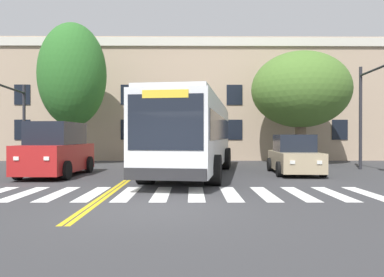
% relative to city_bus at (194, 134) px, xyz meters
% --- Properties ---
extents(ground_plane, '(120.00, 120.00, 0.00)m').
position_rel_city_bus_xyz_m(ground_plane, '(-1.13, -8.16, -1.82)').
color(ground_plane, '#38383A').
extents(crosswalk, '(12.79, 3.00, 0.01)m').
position_rel_city_bus_xyz_m(crosswalk, '(-1.04, -5.82, -1.82)').
color(crosswalk, white).
rests_on(crosswalk, ground).
extents(lane_line_yellow_inner, '(0.12, 36.00, 0.01)m').
position_rel_city_bus_xyz_m(lane_line_yellow_inner, '(-2.71, 8.18, -1.82)').
color(lane_line_yellow_inner, gold).
rests_on(lane_line_yellow_inner, ground).
extents(lane_line_yellow_outer, '(0.12, 36.00, 0.01)m').
position_rel_city_bus_xyz_m(lane_line_yellow_outer, '(-2.55, 8.18, -1.82)').
color(lane_line_yellow_outer, gold).
rests_on(lane_line_yellow_outer, ground).
extents(city_bus, '(4.33, 12.34, 3.35)m').
position_rel_city_bus_xyz_m(city_bus, '(0.00, 0.00, 0.00)').
color(city_bus, white).
rests_on(city_bus, ground).
extents(car_red_near_lane, '(2.26, 4.92, 2.32)m').
position_rel_city_bus_xyz_m(car_red_near_lane, '(-5.95, -0.72, -0.73)').
color(car_red_near_lane, '#AD1E1E').
rests_on(car_red_near_lane, ground).
extents(car_tan_far_lane, '(2.24, 4.38, 1.79)m').
position_rel_city_bus_xyz_m(car_tan_far_lane, '(4.57, 0.04, -1.01)').
color(car_tan_far_lane, tan).
rests_on(car_tan_far_lane, ground).
extents(car_black_behind_bus, '(2.27, 3.82, 1.82)m').
position_rel_city_bus_xyz_m(car_black_behind_bus, '(1.45, 10.76, -0.98)').
color(car_black_behind_bus, black).
rests_on(car_black_behind_bus, ground).
extents(traffic_light_near_corner, '(0.48, 3.79, 5.31)m').
position_rel_city_bus_xyz_m(traffic_light_near_corner, '(8.56, 0.78, 1.76)').
color(traffic_light_near_corner, '#28282D').
rests_on(traffic_light_near_corner, ground).
extents(traffic_light_far_corner, '(0.67, 4.15, 4.56)m').
position_rel_city_bus_xyz_m(traffic_light_far_corner, '(-9.12, 1.87, 1.25)').
color(traffic_light_far_corner, '#28282D').
rests_on(traffic_light_far_corner, ground).
extents(street_tree_curbside_large, '(6.93, 6.56, 6.86)m').
position_rel_city_bus_xyz_m(street_tree_curbside_large, '(6.56, 5.71, 2.71)').
color(street_tree_curbside_large, brown).
rests_on(street_tree_curbside_large, ground).
extents(street_tree_curbside_small, '(5.73, 5.74, 8.54)m').
position_rel_city_bus_xyz_m(street_tree_curbside_small, '(-7.25, 5.64, 3.57)').
color(street_tree_curbside_small, brown).
rests_on(street_tree_curbside_small, ground).
extents(building_facade, '(36.95, 6.65, 8.70)m').
position_rel_city_bus_xyz_m(building_facade, '(-4.43, 12.40, 2.54)').
color(building_facade, tan).
rests_on(building_facade, ground).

